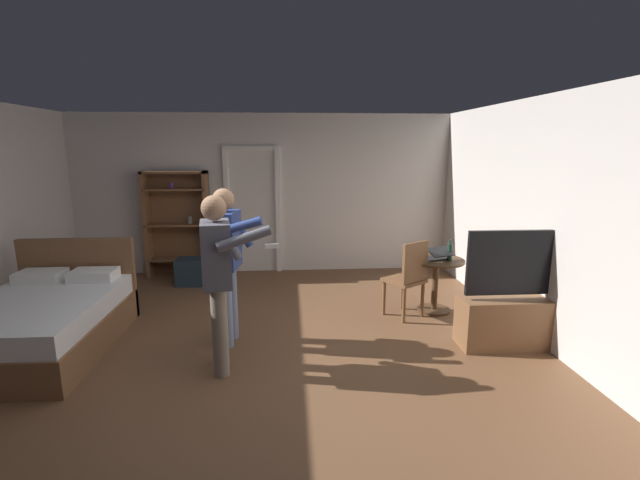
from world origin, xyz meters
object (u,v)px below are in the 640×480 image
(side_table, at_px, (435,276))
(suitcase_dark, at_px, (193,271))
(bookshelf, at_px, (178,219))
(person_blue_shirt, at_px, (218,272))
(laptop, at_px, (436,256))
(tv_flatscreen, at_px, (516,313))
(person_striped_shirt, at_px, (227,256))
(bed, at_px, (43,321))
(wooden_chair, at_px, (409,276))
(bottle_on_table, at_px, (450,252))

(side_table, distance_m, suitcase_dark, 3.67)
(bookshelf, relative_size, side_table, 2.45)
(side_table, bearing_deg, bookshelf, 152.46)
(side_table, relative_size, person_blue_shirt, 0.42)
(laptop, relative_size, suitcase_dark, 0.83)
(tv_flatscreen, height_order, side_table, tv_flatscreen)
(laptop, xyz_separation_m, person_striped_shirt, (-2.53, -0.72, 0.22))
(bed, distance_m, person_blue_shirt, 2.15)
(bed, height_order, laptop, bed)
(laptop, relative_size, wooden_chair, 0.41)
(bookshelf, height_order, person_striped_shirt, bookshelf)
(bottle_on_table, bearing_deg, person_striped_shirt, -165.75)
(bottle_on_table, bearing_deg, wooden_chair, -167.37)
(wooden_chair, height_order, person_striped_shirt, person_striped_shirt)
(suitcase_dark, bearing_deg, side_table, -20.06)
(tv_flatscreen, distance_m, wooden_chair, 1.30)
(tv_flatscreen, distance_m, person_striped_shirt, 3.16)
(bed, height_order, side_table, bed)
(bookshelf, distance_m, person_blue_shirt, 3.50)
(bookshelf, relative_size, tv_flatscreen, 1.36)
(bookshelf, height_order, bottle_on_table, bookshelf)
(bed, relative_size, laptop, 4.78)
(bookshelf, bearing_deg, person_blue_shirt, -70.63)
(side_table, height_order, laptop, laptop)
(tv_flatscreen, xyz_separation_m, person_striped_shirt, (-3.09, 0.31, 0.61))
(wooden_chair, bearing_deg, side_table, 26.31)
(tv_flatscreen, xyz_separation_m, person_blue_shirt, (-3.08, -0.30, 0.61))
(side_table, height_order, wooden_chair, wooden_chair)
(tv_flatscreen, relative_size, suitcase_dark, 2.58)
(bed, height_order, bottle_on_table, bed)
(suitcase_dark, bearing_deg, wooden_chair, -25.92)
(laptop, height_order, person_blue_shirt, person_blue_shirt)
(bed, height_order, person_blue_shirt, person_blue_shirt)
(person_blue_shirt, bearing_deg, person_striped_shirt, 90.20)
(bookshelf, bearing_deg, tv_flatscreen, -35.30)
(bed, height_order, person_striped_shirt, person_striped_shirt)
(side_table, xyz_separation_m, person_blue_shirt, (-2.55, -1.37, 0.50))
(bottle_on_table, height_order, wooden_chair, wooden_chair)
(person_blue_shirt, bearing_deg, side_table, 28.25)
(bookshelf, xyz_separation_m, side_table, (3.71, -1.93, -0.47))
(bottle_on_table, bearing_deg, bookshelf, 152.38)
(wooden_chair, bearing_deg, person_blue_shirt, -151.39)
(side_table, relative_size, suitcase_dark, 1.43)
(side_table, relative_size, person_striped_shirt, 0.42)
(laptop, height_order, suitcase_dark, laptop)
(laptop, xyz_separation_m, bottle_on_table, (0.16, -0.04, 0.06))
(tv_flatscreen, bearing_deg, suitcase_dark, 147.91)
(tv_flatscreen, bearing_deg, wooden_chair, 137.51)
(person_striped_shirt, bearing_deg, person_blue_shirt, -89.80)
(bookshelf, xyz_separation_m, person_blue_shirt, (1.16, -3.30, 0.03))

